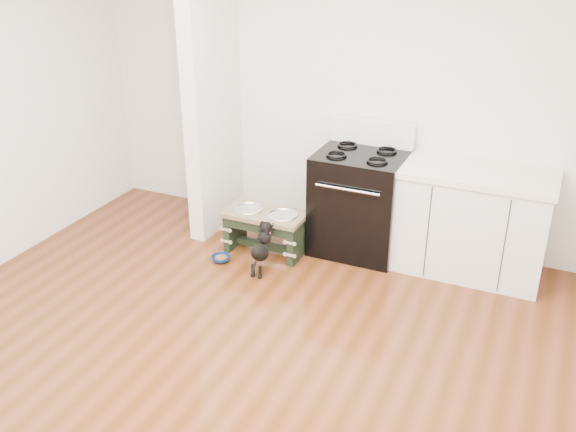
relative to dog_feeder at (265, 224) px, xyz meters
name	(u,v)px	position (x,y,z in m)	size (l,w,h in m)	color
ground	(215,382)	(0.49, -1.76, -0.28)	(5.00, 5.00, 0.00)	#4D270D
room_shell	(201,148)	(0.49, -1.76, 1.34)	(5.00, 5.00, 5.00)	silver
partition_wall	(212,89)	(-0.69, 0.34, 1.07)	(0.15, 0.80, 2.70)	silver
oven_range	(359,201)	(0.74, 0.40, 0.20)	(0.76, 0.69, 1.14)	black
cabinet_run	(472,222)	(1.72, 0.42, 0.17)	(1.24, 0.64, 0.91)	silver
dog_feeder	(265,224)	(0.00, 0.00, 0.00)	(0.71, 0.38, 0.41)	black
puppy	(262,246)	(0.13, -0.33, -0.04)	(0.13, 0.37, 0.44)	black
floor_bowl	(221,259)	(-0.28, -0.32, -0.25)	(0.17, 0.17, 0.05)	navy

